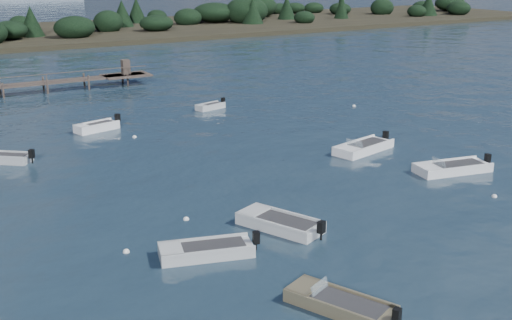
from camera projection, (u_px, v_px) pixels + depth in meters
ground at (61, 72)px, 78.00m from camera, size 400.00×400.00×0.00m
tender_far_grey_b at (210, 107)px, 58.37m from camera, size 3.18×1.76×1.07m
dinghy_mid_white_a at (452, 169)px, 40.98m from camera, size 5.38×2.78×1.24m
dinghy_mid_white_b at (363, 149)px, 45.41m from camera, size 5.37×2.92×1.31m
dinghy_mid_grey at (206, 252)px, 29.31m from camera, size 4.71×2.75×1.17m
dinghy_extra_a at (280, 225)px, 32.33m from camera, size 3.35×4.78×1.24m
tender_far_white at (97, 128)px, 50.96m from camera, size 3.95×2.15×1.32m
tender_far_grey at (6, 160)px, 42.97m from camera, size 3.46×3.18×1.21m
dinghy_near_olive at (340, 306)px, 24.79m from camera, size 3.11×4.61×1.12m
buoy_b at (494, 197)px, 36.67m from camera, size 0.32×0.32×0.32m
buoy_c at (126, 252)px, 29.71m from camera, size 0.32×0.32×0.32m
buoy_d at (477, 160)px, 43.45m from camera, size 0.32×0.32×0.32m
buoy_e at (134, 137)px, 49.04m from camera, size 0.32×0.32×0.32m
buoy_extra_a at (186, 220)px, 33.44m from camera, size 0.32×0.32×0.32m
buoy_extra_b at (354, 106)px, 59.50m from camera, size 0.32×0.32×0.32m
far_headland at (137, 21)px, 122.44m from camera, size 190.00×40.00×5.80m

